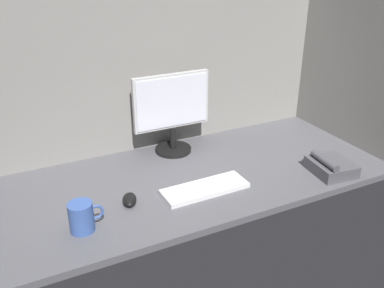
{
  "coord_description": "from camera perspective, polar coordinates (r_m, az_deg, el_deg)",
  "views": [
    {
      "loc": [
        -77.02,
        -149.81,
        93.06
      ],
      "look_at": [
        -0.54,
        0.0,
        14.0
      ],
      "focal_mm": 39.18,
      "sensor_mm": 36.0,
      "label": 1
    }
  ],
  "objects": [
    {
      "name": "mouse",
      "position": [
        1.71,
        -8.51,
        -7.49
      ],
      "size": [
        8.32,
        10.87,
        3.4
      ],
      "primitive_type": "ellipsoid",
      "rotation": [
        0.0,
        0.0,
        -0.32
      ],
      "color": "black",
      "rests_on": "ground_plane"
    },
    {
      "name": "keyboard",
      "position": [
        1.77,
        1.77,
        -6.09
      ],
      "size": [
        37.16,
        13.47,
        2.0
      ],
      "primitive_type": "cube",
      "rotation": [
        0.0,
        0.0,
        0.01
      ],
      "color": "silver",
      "rests_on": "ground_plane"
    },
    {
      "name": "cubicle_wall_side",
      "position": [
        2.29,
        21.07,
        9.97
      ],
      "size": [
        5.0,
        80.0,
        78.91
      ],
      "primitive_type": "cube",
      "color": "gray",
      "rests_on": "ground_plane"
    },
    {
      "name": "ground_plane",
      "position": [
        1.93,
        0.77,
        -4.14
      ],
      "size": [
        180.0,
        80.0,
        3.0
      ],
      "primitive_type": "cube",
      "color": "#515156"
    },
    {
      "name": "mug_ceramic_blue",
      "position": [
        1.57,
        -14.78,
        -9.58
      ],
      "size": [
        12.75,
        8.96,
        11.31
      ],
      "color": "#38569E",
      "rests_on": "ground_plane"
    },
    {
      "name": "cubicle_wall_back",
      "position": [
        2.09,
        -3.9,
        10.29
      ],
      "size": [
        180.0,
        5.0,
        78.91
      ],
      "color": "gray",
      "rests_on": "ground_plane"
    },
    {
      "name": "monitor",
      "position": [
        2.04,
        -2.75,
        4.61
      ],
      "size": [
        38.63,
        18.0,
        39.6
      ],
      "color": "black",
      "rests_on": "ground_plane"
    },
    {
      "name": "desk_phone",
      "position": [
        2.0,
        18.35,
        -2.92
      ],
      "size": [
        19.17,
        20.92,
        8.8
      ],
      "color": "#4C4C51",
      "rests_on": "ground_plane"
    }
  ]
}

